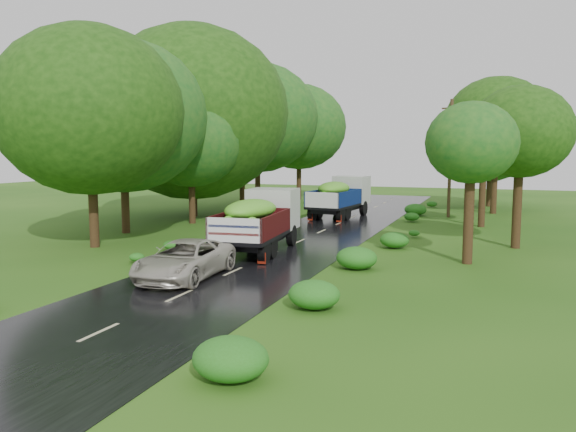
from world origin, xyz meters
The scene contains 10 objects.
ground centered at (0.00, 0.00, 0.00)m, with size 120.00×120.00×0.00m, color #1E490F.
road centered at (0.00, 5.00, 0.01)m, with size 6.50×80.00×0.02m, color black.
road_lines centered at (0.00, 6.00, 0.02)m, with size 0.12×69.60×0.00m.
truck_near centered at (-0.78, 8.66, 1.62)m, with size 3.03×7.00×2.86m.
truck_far centered at (-0.81, 23.54, 1.64)m, with size 3.13×7.12×2.90m.
car centered at (-1.16, 2.33, 0.72)m, with size 2.33×5.05×1.40m, color #B6B0A1.
utility_pole centered at (6.47, 26.18, 4.34)m, with size 1.41×0.64×8.44m.
trees_left centered at (-10.12, 21.57, 6.95)m, with size 7.07×34.59×9.88m.
trees_right centered at (9.40, 25.16, 5.67)m, with size 4.99×29.99×8.56m.
shrubs centered at (0.00, 14.00, 0.35)m, with size 11.90×44.00×0.70m.
Camera 1 is at (9.63, -15.65, 4.74)m, focal length 35.00 mm.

